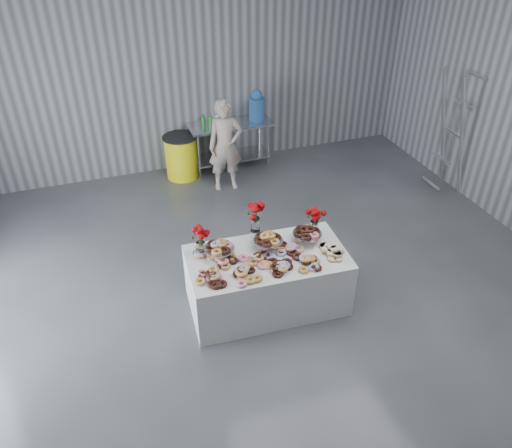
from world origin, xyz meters
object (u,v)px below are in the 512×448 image
Objects in this scene: display_table at (267,280)px; water_jug at (257,106)px; stepladder at (452,132)px; prep_table at (231,138)px; trash_barrel at (181,157)px; person at (225,146)px.

water_jug is (1.14, 3.64, 0.77)m from display_table.
display_table is 0.91× the size of stepladder.
display_table is 3.70m from prep_table.
prep_table reaches higher than trash_barrel.
water_jug is 0.71× the size of trash_barrel.
water_jug is 0.26× the size of stepladder.
trash_barrel is (-1.42, 0.00, -0.76)m from water_jug.
prep_table is at bearing 149.47° from stepladder.
water_jug is 1.07m from person.
trash_barrel is at bearing -180.00° from prep_table.
water_jug is 1.61m from trash_barrel.
person is (0.36, 3.00, 0.41)m from display_table.
stepladder is (4.15, -1.90, 0.66)m from trash_barrel.
prep_table is 3.77m from stepladder.
water_jug is at bearing -0.00° from prep_table.
prep_table is 0.71m from person.
stepladder reaches higher than water_jug.
stepladder is (3.23, -1.90, 0.43)m from prep_table.
water_jug is 3.33m from stepladder.
person is at bearing -44.65° from trash_barrel.
water_jug is 0.35× the size of person.
prep_table is at bearing 73.06° from person.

